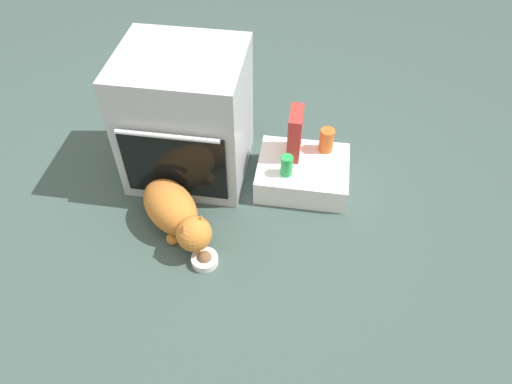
# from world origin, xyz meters

# --- Properties ---
(ground) EXTENTS (8.00, 8.00, 0.00)m
(ground) POSITION_xyz_m (0.00, 0.00, 0.00)
(ground) COLOR #384C47
(oven) EXTENTS (0.64, 0.61, 0.74)m
(oven) POSITION_xyz_m (-0.04, 0.44, 0.37)
(oven) COLOR #B7BABF
(oven) RESTS_ON ground
(pantry_cabinet) EXTENTS (0.50, 0.41, 0.15)m
(pantry_cabinet) POSITION_xyz_m (0.61, 0.41, 0.08)
(pantry_cabinet) COLOR white
(pantry_cabinet) RESTS_ON ground
(food_bowl) EXTENTS (0.13, 0.13, 0.07)m
(food_bowl) POSITION_xyz_m (0.18, -0.21, 0.03)
(food_bowl) COLOR white
(food_bowl) RESTS_ON ground
(cat) EXTENTS (0.61, 0.61, 0.26)m
(cat) POSITION_xyz_m (-0.01, -0.02, 0.13)
(cat) COLOR #C6752D
(cat) RESTS_ON ground
(soda_can) EXTENTS (0.07, 0.07, 0.12)m
(soda_can) POSITION_xyz_m (0.52, 0.31, 0.21)
(soda_can) COLOR green
(soda_can) RESTS_ON pantry_cabinet
(cereal_box) EXTENTS (0.07, 0.18, 0.28)m
(cereal_box) POSITION_xyz_m (0.54, 0.49, 0.29)
(cereal_box) COLOR #B72D28
(cereal_box) RESTS_ON pantry_cabinet
(sauce_jar) EXTENTS (0.08, 0.08, 0.14)m
(sauce_jar) POSITION_xyz_m (0.72, 0.54, 0.22)
(sauce_jar) COLOR #D16023
(sauce_jar) RESTS_ON pantry_cabinet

